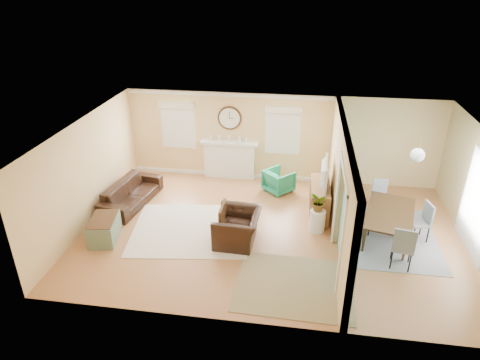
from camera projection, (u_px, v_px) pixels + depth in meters
name	position (u px, v px, depth m)	size (l,w,h in m)	color
floor	(271.00, 232.00, 10.30)	(9.00, 9.00, 0.00)	#AB7244
wall_back	(281.00, 138.00, 12.39)	(9.00, 0.02, 2.60)	#E2BB74
wall_front	(258.00, 264.00, 7.06)	(9.00, 0.02, 2.60)	#E2BB74
wall_left	(87.00, 172.00, 10.32)	(0.02, 6.00, 2.60)	#E2BB74
ceiling	(275.00, 130.00, 9.15)	(9.00, 6.00, 0.02)	white
partition	(340.00, 181.00, 9.75)	(0.17, 6.00, 2.60)	#E2BB74
fireplace	(230.00, 159.00, 12.79)	(1.70, 0.30, 1.17)	white
wall_clock	(230.00, 118.00, 12.32)	(0.70, 0.07, 0.70)	#432D1A
window_left	(178.00, 122.00, 12.59)	(1.05, 0.13, 1.42)	white
window_right	(283.00, 127.00, 12.18)	(1.05, 0.13, 1.42)	white
french_doors	(478.00, 206.00, 9.22)	(0.06, 1.70, 2.20)	white
pendant	(417.00, 155.00, 8.93)	(0.30, 0.30, 0.55)	gold
rug_cream	(191.00, 229.00, 10.40)	(2.77, 2.40, 0.01)	beige
rug_jute	(294.00, 285.00, 8.55)	(2.33, 1.91, 0.01)	#9F8C5D
rug_grey	(387.00, 236.00, 10.13)	(2.21, 2.76, 0.01)	gray
sofa	(131.00, 193.00, 11.44)	(2.13, 0.83, 0.62)	black
eames_chair	(238.00, 228.00, 9.80)	(1.14, 1.00, 0.74)	black
green_chair	(279.00, 181.00, 12.07)	(0.70, 0.72, 0.65)	#1F764A
trunk	(104.00, 229.00, 9.92)	(0.74, 1.04, 0.55)	slate
credenza	(319.00, 199.00, 10.96)	(0.48, 1.41, 0.80)	olive
tv	(321.00, 173.00, 10.64)	(1.15, 0.15, 0.66)	black
garden_stool	(317.00, 221.00, 10.24)	(0.37, 0.37, 0.55)	white
potted_plant	(319.00, 202.00, 10.01)	(0.42, 0.36, 0.46)	#337F33
dining_table	(390.00, 225.00, 9.99)	(1.87, 1.04, 0.66)	#432D1A
dining_chair_n	(381.00, 194.00, 10.94)	(0.46, 0.46, 0.89)	gray
dining_chair_s	(403.00, 242.00, 8.87)	(0.52, 0.52, 1.01)	gray
dining_chair_w	(361.00, 213.00, 10.04)	(0.52, 0.52, 0.94)	white
dining_chair_e	(420.00, 219.00, 9.80)	(0.50, 0.50, 0.94)	gray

